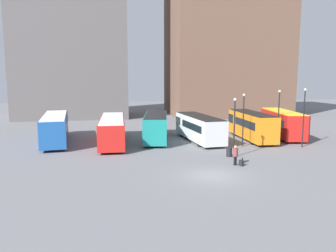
% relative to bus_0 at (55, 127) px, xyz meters
% --- Properties ---
extents(ground_plane, '(160.00, 160.00, 0.00)m').
position_rel_bus_0_xyz_m(ground_plane, '(13.55, -15.43, -1.70)').
color(ground_plane, slate).
extents(building_block_right, '(21.81, 16.65, 26.81)m').
position_rel_bus_0_xyz_m(building_block_right, '(28.76, 25.33, 11.70)').
color(building_block_right, brown).
rests_on(building_block_right, ground_plane).
extents(bus_0, '(3.75, 11.38, 3.12)m').
position_rel_bus_0_xyz_m(bus_0, '(0.00, 0.00, 0.00)').
color(bus_0, '#1E56A3').
rests_on(bus_0, ground_plane).
extents(bus_1, '(2.93, 11.88, 2.87)m').
position_rel_bus_0_xyz_m(bus_1, '(6.34, -1.54, -0.13)').
color(bus_1, red).
rests_on(bus_1, ground_plane).
extents(bus_2, '(4.11, 10.26, 3.09)m').
position_rel_bus_0_xyz_m(bus_2, '(11.37, -0.42, -0.03)').
color(bus_2, '#19847F').
rests_on(bus_2, ground_plane).
extents(bus_3, '(3.53, 10.26, 2.92)m').
position_rel_bus_0_xyz_m(bus_3, '(16.21, -1.72, -0.11)').
color(bus_3, silver).
rests_on(bus_3, ground_plane).
extents(bus_4, '(2.76, 9.67, 3.21)m').
position_rel_bus_0_xyz_m(bus_4, '(22.55, -1.96, 0.04)').
color(bus_4, orange).
rests_on(bus_4, ground_plane).
extents(bus_5, '(4.10, 10.16, 3.19)m').
position_rel_bus_0_xyz_m(bus_5, '(27.11, -0.83, 0.03)').
color(bus_5, red).
rests_on(bus_5, ground_plane).
extents(traveler, '(0.56, 0.56, 1.67)m').
position_rel_bus_0_xyz_m(traveler, '(16.33, -12.85, -0.71)').
color(traveler, black).
rests_on(traveler, ground_plane).
extents(suitcase, '(0.35, 0.43, 0.71)m').
position_rel_bus_0_xyz_m(suitcase, '(16.73, -13.17, -1.45)').
color(suitcase, black).
rests_on(suitcase, ground_plane).
extents(lamp_post_0, '(0.28, 0.28, 5.91)m').
position_rel_bus_0_xyz_m(lamp_post_0, '(24.46, -4.71, 1.76)').
color(lamp_post_0, black).
rests_on(lamp_post_0, ground_plane).
extents(lamp_post_1, '(0.28, 0.28, 5.59)m').
position_rel_bus_0_xyz_m(lamp_post_1, '(19.94, -5.69, 1.60)').
color(lamp_post_1, black).
rests_on(lamp_post_1, ground_plane).
extents(lamp_post_2, '(0.28, 0.28, 5.43)m').
position_rel_bus_0_xyz_m(lamp_post_2, '(17.20, -10.20, 1.51)').
color(lamp_post_2, black).
rests_on(lamp_post_2, ground_plane).
extents(lamp_post_3, '(0.28, 0.28, 6.16)m').
position_rel_bus_0_xyz_m(lamp_post_3, '(25.97, -7.15, 1.89)').
color(lamp_post_3, black).
rests_on(lamp_post_3, ground_plane).
extents(trash_bin, '(0.52, 0.52, 0.85)m').
position_rel_bus_0_xyz_m(trash_bin, '(16.91, -9.85, -1.28)').
color(trash_bin, black).
rests_on(trash_bin, ground_plane).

